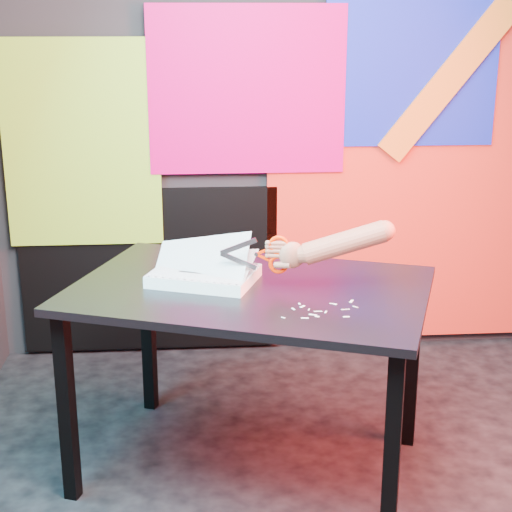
{
  "coord_description": "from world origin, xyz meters",
  "views": [
    {
      "loc": [
        -0.5,
        -2.36,
        1.68
      ],
      "look_at": [
        -0.3,
        0.3,
        0.87
      ],
      "focal_mm": 55.0,
      "sensor_mm": 36.0,
      "label": 1
    }
  ],
  "objects": [
    {
      "name": "hand_forearm",
      "position": [
        -0.02,
        0.25,
        0.92
      ],
      "size": [
        0.44,
        0.13,
        0.18
      ],
      "rotation": [
        0.0,
        0.0,
        -0.17
      ],
      "color": "#B15A3D",
      "rests_on": "work_table"
    },
    {
      "name": "paper_clippings",
      "position": [
        -0.09,
        0.05,
        0.75
      ],
      "size": [
        0.27,
        0.16,
        0.0
      ],
      "color": "silver",
      "rests_on": "work_table"
    },
    {
      "name": "room",
      "position": [
        0.0,
        0.0,
        1.35
      ],
      "size": [
        3.01,
        3.01,
        2.71
      ],
      "color": "#28282B",
      "rests_on": "ground"
    },
    {
      "name": "backdrop",
      "position": [
        0.06,
        1.46,
        0.96
      ],
      "size": [
        2.88,
        0.05,
        2.08
      ],
      "color": "red",
      "rests_on": "ground"
    },
    {
      "name": "work_table",
      "position": [
        -0.32,
        0.32,
        0.67
      ],
      "size": [
        1.48,
        1.23,
        0.75
      ],
      "rotation": [
        0.0,
        0.0,
        -0.35
      ],
      "color": "black",
      "rests_on": "ground"
    },
    {
      "name": "scissors",
      "position": [
        -0.23,
        0.29,
        0.88
      ],
      "size": [
        0.25,
        0.05,
        0.14
      ],
      "rotation": [
        0.0,
        0.0,
        -0.17
      ],
      "color": "#B9B9B9",
      "rests_on": "printout_stack"
    },
    {
      "name": "printout_stack",
      "position": [
        -0.48,
        0.38,
        0.77
      ],
      "size": [
        0.44,
        0.38,
        0.19
      ],
      "rotation": [
        0.0,
        0.0,
        -0.36
      ],
      "color": "white",
      "rests_on": "work_table"
    }
  ]
}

